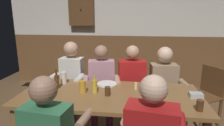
# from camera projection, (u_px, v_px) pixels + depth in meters

# --- Properties ---
(back_wall_upper) EXTENTS (5.28, 0.12, 1.34)m
(back_wall_upper) POSITION_uv_depth(u_px,v_px,m) (125.00, 5.00, 4.32)
(back_wall_upper) COLOR beige
(back_wall_wainscot) EXTENTS (5.28, 0.12, 1.17)m
(back_wall_wainscot) POSITION_uv_depth(u_px,v_px,m) (124.00, 61.00, 4.62)
(back_wall_wainscot) COLOR brown
(back_wall_wainscot) RESTS_ON ground_plane
(dining_table) EXTENTS (2.06, 0.89, 0.76)m
(dining_table) POSITION_uv_depth(u_px,v_px,m) (110.00, 101.00, 2.26)
(dining_table) COLOR brown
(dining_table) RESTS_ON ground_plane
(person_0) EXTENTS (0.49, 0.51, 1.25)m
(person_0) POSITION_uv_depth(u_px,v_px,m) (71.00, 79.00, 2.98)
(person_0) COLOR silver
(person_0) RESTS_ON ground_plane
(person_1) EXTENTS (0.57, 0.57, 1.20)m
(person_1) POSITION_uv_depth(u_px,v_px,m) (102.00, 82.00, 2.93)
(person_1) COLOR #B78493
(person_1) RESTS_ON ground_plane
(person_2) EXTENTS (0.57, 0.57, 1.21)m
(person_2) POSITION_uv_depth(u_px,v_px,m) (132.00, 82.00, 2.88)
(person_2) COLOR #AD1919
(person_2) RESTS_ON ground_plane
(person_3) EXTENTS (0.55, 0.56, 1.19)m
(person_3) POSITION_uv_depth(u_px,v_px,m) (164.00, 84.00, 2.83)
(person_3) COLOR #997F60
(person_3) RESTS_ON ground_plane
(chair_empty_near_left) EXTENTS (0.61, 0.61, 0.88)m
(chair_empty_near_left) POSITION_uv_depth(u_px,v_px,m) (206.00, 94.00, 2.96)
(chair_empty_near_left) COLOR brown
(chair_empty_near_left) RESTS_ON ground_plane
(table_candle) EXTENTS (0.04, 0.04, 0.08)m
(table_candle) POSITION_uv_depth(u_px,v_px,m) (136.00, 86.00, 2.36)
(table_candle) COLOR #F9E08C
(table_candle) RESTS_ON dining_table
(condiment_caddy) EXTENTS (0.14, 0.10, 0.05)m
(condiment_caddy) POSITION_uv_depth(u_px,v_px,m) (196.00, 95.00, 2.13)
(condiment_caddy) COLOR #B2B7BC
(condiment_caddy) RESTS_ON dining_table
(plate_0) EXTENTS (0.25, 0.25, 0.01)m
(plate_0) POSITION_uv_depth(u_px,v_px,m) (107.00, 84.00, 2.53)
(plate_0) COLOR white
(plate_0) RESTS_ON dining_table
(bottle_0) EXTENTS (0.05, 0.05, 0.24)m
(bottle_0) POSITION_uv_depth(u_px,v_px,m) (57.00, 81.00, 2.38)
(bottle_0) COLOR #593314
(bottle_0) RESTS_ON dining_table
(bottle_1) EXTENTS (0.06, 0.06, 0.22)m
(bottle_1) POSITION_uv_depth(u_px,v_px,m) (95.00, 86.00, 2.24)
(bottle_1) COLOR gold
(bottle_1) RESTS_ON dining_table
(pint_glass_0) EXTENTS (0.08, 0.08, 0.15)m
(pint_glass_0) POSITION_uv_depth(u_px,v_px,m) (83.00, 87.00, 2.24)
(pint_glass_0) COLOR gold
(pint_glass_0) RESTS_ON dining_table
(pint_glass_1) EXTENTS (0.06, 0.06, 0.10)m
(pint_glass_1) POSITION_uv_depth(u_px,v_px,m) (108.00, 91.00, 2.17)
(pint_glass_1) COLOR #4C2D19
(pint_glass_1) RESTS_ON dining_table
(pint_glass_2) EXTENTS (0.08, 0.08, 0.15)m
(pint_glass_2) POSITION_uv_depth(u_px,v_px,m) (64.00, 78.00, 2.56)
(pint_glass_2) COLOR white
(pint_glass_2) RESTS_ON dining_table
(pint_glass_3) EXTENTS (0.08, 0.08, 0.15)m
(pint_glass_3) POSITION_uv_depth(u_px,v_px,m) (45.00, 89.00, 2.18)
(pint_glass_3) COLOR #4C2D19
(pint_glass_3) RESTS_ON dining_table
(pint_glass_4) EXTENTS (0.07, 0.07, 0.11)m
(pint_glass_4) POSITION_uv_depth(u_px,v_px,m) (200.00, 105.00, 1.83)
(pint_glass_4) COLOR #4C2D19
(pint_glass_4) RESTS_ON dining_table
(wall_dart_cabinet) EXTENTS (0.56, 0.15, 0.70)m
(wall_dart_cabinet) POSITION_uv_depth(u_px,v_px,m) (81.00, 9.00, 4.33)
(wall_dart_cabinet) COLOR brown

